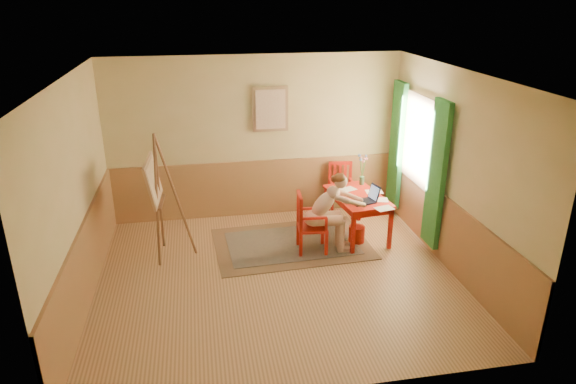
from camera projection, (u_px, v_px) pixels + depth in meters
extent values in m
cube|color=tan|center=(277.00, 277.00, 7.18)|extent=(5.00, 4.50, 0.02)
cube|color=white|center=(276.00, 74.00, 6.15)|extent=(5.00, 4.50, 0.02)
cube|color=#CABA7B|center=(256.00, 138.00, 8.73)|extent=(5.00, 0.02, 2.80)
cube|color=#CABA7B|center=(316.00, 270.00, 4.59)|extent=(5.00, 0.02, 2.80)
cube|color=#CABA7B|center=(74.00, 196.00, 6.25)|extent=(0.02, 4.50, 2.80)
cube|color=#CABA7B|center=(455.00, 172.00, 7.08)|extent=(0.02, 4.50, 2.80)
cube|color=olive|center=(257.00, 188.00, 9.04)|extent=(5.00, 0.04, 1.00)
cube|color=olive|center=(88.00, 261.00, 6.58)|extent=(0.04, 4.50, 1.00)
cube|color=olive|center=(446.00, 231.00, 7.40)|extent=(0.04, 4.50, 1.00)
cube|color=white|center=(421.00, 141.00, 8.02)|extent=(0.02, 1.00, 1.30)
cube|color=#A17D59|center=(419.00, 141.00, 8.02)|extent=(0.03, 1.12, 1.42)
cube|color=#378C3F|center=(436.00, 175.00, 7.41)|extent=(0.08, 0.45, 2.20)
cube|color=#378C3F|center=(396.00, 146.00, 8.84)|extent=(0.08, 0.45, 2.20)
cube|color=#A17D59|center=(270.00, 109.00, 8.55)|extent=(0.60, 0.04, 0.76)
cube|color=beige|center=(271.00, 109.00, 8.52)|extent=(0.50, 0.02, 0.66)
cube|color=#8C7251|center=(292.00, 244.00, 8.10)|extent=(2.48, 1.72, 0.01)
cube|color=#131E30|center=(292.00, 243.00, 8.10)|extent=(2.06, 1.30, 0.01)
cube|color=red|center=(358.00, 196.00, 8.12)|extent=(0.87, 1.28, 0.04)
cube|color=red|center=(357.00, 200.00, 8.14)|extent=(0.76, 1.17, 0.10)
cube|color=red|center=(353.00, 234.00, 7.67)|extent=(0.06, 0.06, 0.68)
cube|color=red|center=(390.00, 228.00, 7.85)|extent=(0.06, 0.06, 0.68)
cube|color=red|center=(326.00, 206.00, 8.65)|extent=(0.06, 0.06, 0.68)
cube|color=red|center=(359.00, 202.00, 8.83)|extent=(0.06, 0.06, 0.68)
cube|color=red|center=(312.00, 227.00, 7.75)|extent=(0.47, 0.45, 0.04)
cube|color=red|center=(301.00, 246.00, 7.64)|extent=(0.05, 0.05, 0.38)
cube|color=red|center=(326.00, 244.00, 7.68)|extent=(0.05, 0.05, 0.38)
cube|color=red|center=(298.00, 235.00, 7.98)|extent=(0.05, 0.05, 0.38)
cube|color=red|center=(322.00, 234.00, 8.02)|extent=(0.05, 0.05, 0.38)
cube|color=red|center=(301.00, 216.00, 7.46)|extent=(0.05, 0.05, 0.52)
cube|color=red|center=(298.00, 206.00, 7.80)|extent=(0.05, 0.05, 0.52)
cube|color=red|center=(300.00, 196.00, 7.55)|extent=(0.08, 0.42, 0.06)
cube|color=red|center=(300.00, 214.00, 7.55)|extent=(0.03, 0.04, 0.42)
cube|color=red|center=(300.00, 211.00, 7.64)|extent=(0.03, 0.04, 0.42)
cube|color=red|center=(299.00, 209.00, 7.72)|extent=(0.03, 0.04, 0.42)
cube|color=red|center=(314.00, 218.00, 7.50)|extent=(0.39, 0.07, 0.03)
cube|color=red|center=(326.00, 224.00, 7.55)|extent=(0.04, 0.04, 0.21)
cube|color=red|center=(311.00, 208.00, 7.84)|extent=(0.39, 0.07, 0.03)
cube|color=red|center=(322.00, 214.00, 7.89)|extent=(0.04, 0.04, 0.21)
cube|color=red|center=(341.00, 194.00, 9.00)|extent=(0.46, 0.48, 0.04)
cube|color=red|center=(329.00, 201.00, 9.25)|extent=(0.05, 0.05, 0.38)
cube|color=red|center=(332.00, 210.00, 8.89)|extent=(0.05, 0.05, 0.38)
cube|color=red|center=(349.00, 201.00, 9.27)|extent=(0.05, 0.05, 0.38)
cube|color=red|center=(353.00, 209.00, 8.91)|extent=(0.05, 0.05, 0.38)
cube|color=red|center=(330.00, 176.00, 9.07)|extent=(0.05, 0.05, 0.52)
cube|color=red|center=(350.00, 175.00, 9.09)|extent=(0.05, 0.05, 0.52)
cube|color=red|center=(340.00, 163.00, 8.99)|extent=(0.42, 0.09, 0.06)
cube|color=red|center=(335.00, 176.00, 9.08)|extent=(0.05, 0.03, 0.43)
cube|color=red|center=(340.00, 176.00, 9.08)|extent=(0.05, 0.03, 0.43)
cube|color=red|center=(345.00, 176.00, 9.09)|extent=(0.05, 0.03, 0.43)
cube|color=red|center=(331.00, 182.00, 8.91)|extent=(0.08, 0.39, 0.03)
cube|color=red|center=(332.00, 192.00, 8.78)|extent=(0.04, 0.04, 0.21)
cube|color=red|center=(352.00, 182.00, 8.93)|extent=(0.08, 0.39, 0.03)
cube|color=red|center=(354.00, 191.00, 8.80)|extent=(0.04, 0.04, 0.21)
ellipsoid|color=beige|center=(313.00, 218.00, 7.69)|extent=(0.31, 0.38, 0.23)
cylinder|color=beige|center=(328.00, 221.00, 7.63)|extent=(0.45, 0.19, 0.16)
cylinder|color=beige|center=(326.00, 216.00, 7.79)|extent=(0.45, 0.19, 0.16)
cylinder|color=beige|center=(341.00, 236.00, 7.74)|extent=(0.12, 0.12, 0.50)
cylinder|color=beige|center=(339.00, 231.00, 7.91)|extent=(0.12, 0.12, 0.50)
cube|color=beige|center=(344.00, 250.00, 7.84)|extent=(0.22, 0.11, 0.07)
cube|color=beige|center=(342.00, 245.00, 8.00)|extent=(0.22, 0.11, 0.07)
ellipsoid|color=beige|center=(323.00, 204.00, 7.62)|extent=(0.50, 0.33, 0.52)
ellipsoid|color=beige|center=(333.00, 192.00, 7.56)|extent=(0.22, 0.31, 0.18)
sphere|color=beige|center=(341.00, 182.00, 7.51)|extent=(0.21, 0.21, 0.20)
ellipsoid|color=brown|center=(340.00, 178.00, 7.49)|extent=(0.20, 0.21, 0.14)
sphere|color=brown|center=(334.00, 179.00, 7.49)|extent=(0.11, 0.11, 0.10)
cylinder|color=beige|center=(341.00, 199.00, 7.46)|extent=(0.23, 0.13, 0.15)
cylinder|color=beige|center=(356.00, 203.00, 7.53)|extent=(0.30, 0.12, 0.17)
sphere|color=beige|center=(348.00, 201.00, 7.47)|extent=(0.09, 0.09, 0.09)
sphere|color=beige|center=(364.00, 205.00, 7.58)|extent=(0.08, 0.08, 0.07)
cylinder|color=beige|center=(338.00, 192.00, 7.73)|extent=(0.22, 0.09, 0.15)
cylinder|color=beige|center=(352.00, 197.00, 7.76)|extent=(0.30, 0.16, 0.17)
sphere|color=beige|center=(344.00, 193.00, 7.76)|extent=(0.09, 0.09, 0.09)
sphere|color=beige|center=(361.00, 200.00, 7.76)|extent=(0.08, 0.08, 0.07)
cube|color=#1E2338|center=(363.00, 202.00, 7.83)|extent=(0.40, 0.33, 0.02)
cube|color=#2D3342|center=(363.00, 202.00, 7.83)|extent=(0.34, 0.26, 0.00)
cube|color=#1E2338|center=(374.00, 192.00, 7.86)|extent=(0.13, 0.26, 0.23)
cube|color=#99BFF2|center=(374.00, 193.00, 7.86)|extent=(0.10, 0.21, 0.19)
cube|color=white|center=(384.00, 208.00, 7.61)|extent=(0.31, 0.25, 0.00)
cube|color=white|center=(374.00, 192.00, 8.24)|extent=(0.29, 0.22, 0.00)
cube|color=white|center=(347.00, 189.00, 8.34)|extent=(0.32, 0.28, 0.00)
cube|color=white|center=(379.00, 200.00, 7.93)|extent=(0.31, 0.25, 0.00)
cylinder|color=#3F724C|center=(362.00, 180.00, 8.54)|extent=(0.10, 0.10, 0.14)
cylinder|color=#3F7233|center=(361.00, 167.00, 8.51)|extent=(0.04, 0.12, 0.36)
sphere|color=#728CD8|center=(359.00, 155.00, 8.49)|extent=(0.06, 0.06, 0.05)
cylinder|color=#3F7233|center=(361.00, 168.00, 8.42)|extent=(0.06, 0.07, 0.38)
sphere|color=pink|center=(361.00, 157.00, 8.32)|extent=(0.04, 0.04, 0.04)
cylinder|color=#3F7233|center=(363.00, 170.00, 8.49)|extent=(0.03, 0.04, 0.28)
sphere|color=pink|center=(364.00, 161.00, 8.45)|extent=(0.05, 0.05, 0.04)
cylinder|color=#3F7233|center=(361.00, 169.00, 8.41)|extent=(0.08, 0.10, 0.35)
sphere|color=#728CD8|center=(361.00, 160.00, 8.30)|extent=(0.06, 0.06, 0.05)
cylinder|color=#3F7233|center=(364.00, 168.00, 8.50)|extent=(0.09, 0.06, 0.31)
sphere|color=pink|center=(366.00, 159.00, 8.47)|extent=(0.05, 0.05, 0.05)
cylinder|color=#3F7233|center=(363.00, 168.00, 8.48)|extent=(0.05, 0.04, 0.32)
sphere|color=pink|center=(365.00, 159.00, 8.44)|extent=(0.05, 0.05, 0.04)
cylinder|color=#3F7233|center=(364.00, 167.00, 8.50)|extent=(0.08, 0.08, 0.36)
sphere|color=#728CD8|center=(366.00, 156.00, 8.47)|extent=(0.05, 0.05, 0.04)
cylinder|color=red|center=(357.00, 234.00, 8.12)|extent=(0.32, 0.32, 0.27)
cylinder|color=brown|center=(157.00, 201.00, 7.28)|extent=(0.11, 0.35, 1.91)
cylinder|color=brown|center=(159.00, 193.00, 7.56)|extent=(0.08, 0.35, 1.91)
cylinder|color=brown|center=(176.00, 196.00, 7.45)|extent=(0.50, 0.06, 1.91)
cylinder|color=brown|center=(157.00, 202.00, 7.45)|extent=(0.06, 0.53, 0.03)
cube|color=brown|center=(161.00, 202.00, 7.45)|extent=(0.09, 0.58, 0.03)
cube|color=#A17D59|center=(153.00, 181.00, 7.32)|extent=(0.19, 0.85, 0.63)
cube|color=beige|center=(154.00, 181.00, 7.32)|extent=(0.15, 0.76, 0.55)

